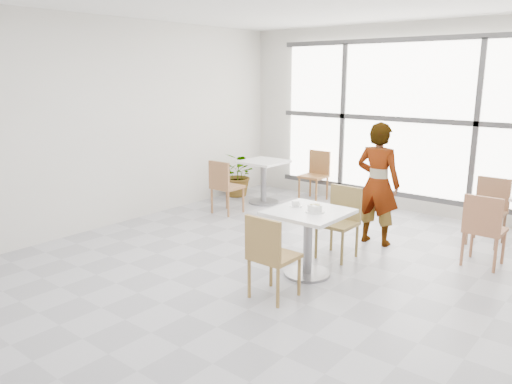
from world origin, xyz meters
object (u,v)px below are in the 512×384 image
Objects in this scene: chair_far at (341,217)px; bg_chair_left_near at (224,184)px; oatmeal_bowl at (315,208)px; main_table at (308,230)px; coffee_cup at (296,204)px; bg_chair_right_near at (484,226)px; chair_near at (269,252)px; bg_chair_left_far at (316,172)px; person at (378,184)px; plant_left at (239,174)px; bg_table_left at (264,176)px; bg_chair_right_far at (490,206)px.

chair_far is 2.45m from bg_chair_left_near.
oatmeal_bowl is (0.11, -0.77, 0.29)m from chair_far.
oatmeal_bowl is (0.08, -0.01, 0.27)m from main_table.
coffee_cup is 2.20m from bg_chair_right_near.
chair_near and chair_far have the same top height.
main_table is 0.92× the size of chair_far.
bg_chair_right_near reaches higher than oatmeal_bowl.
bg_chair_left_far is 1.00× the size of bg_chair_right_near.
oatmeal_bowl is 0.24× the size of bg_chair_left_far.
bg_chair_left_far is (-1.91, 1.53, -0.31)m from person.
chair_near is 1.00× the size of bg_chair_right_near.
coffee_cup is at bearing -104.55° from chair_far.
coffee_cup is at bearing 168.97° from oatmeal_bowl.
bg_chair_left_far is (-1.90, 3.01, -0.29)m from oatmeal_bowl.
plant_left is (-3.01, 1.54, -0.09)m from chair_far.
bg_chair_right_near is (1.34, 0.00, -0.31)m from person.
bg_table_left is 0.86× the size of bg_chair_right_far.
main_table is 3.51m from bg_chair_left_far.
chair_far and bg_chair_right_far have the same top height.
bg_chair_left_far is at bearing 169.74° from bg_chair_right_far.
bg_chair_right_near is at bearing -176.43° from bg_chair_left_near.
person reaches higher than bg_chair_right_near.
main_table is 0.76m from chair_near.
bg_chair_left_far is at bearing 128.61° from chair_far.
bg_chair_right_near is at bearing -10.34° from plant_left.
bg_chair_left_near reaches higher than bg_table_left.
bg_chair_left_far is (-1.87, 3.77, 0.00)m from chair_near.
plant_left is (-2.83, 2.25, -0.37)m from coffee_cup.
bg_chair_right_far reaches higher than oatmeal_bowl.
coffee_cup reaches higher than main_table.
coffee_cup is 3.07m from bg_table_left.
bg_chair_right_far is (1.25, 2.45, -0.02)m from main_table.
bg_chair_left_far is at bearing 121.13° from main_table.
bg_table_left is at bearing 137.17° from main_table.
chair_far is 0.79m from person.
bg_chair_right_near reaches higher than main_table.
bg_chair_left_near is at bearing 3.57° from bg_chair_right_near.
bg_chair_right_far is at bearing 2.03° from plant_left.
bg_chair_left_near is 1.00× the size of bg_chair_right_far.
bg_chair_left_near and bg_chair_right_far have the same top height.
bg_chair_left_far reaches higher than main_table.
bg_chair_right_far is at bearing -141.90° from person.
main_table is at bearing 46.02° from bg_chair_right_near.
person is at bearing 86.26° from main_table.
chair_far is at bearing -126.96° from bg_chair_right_far.
bg_chair_right_near and bg_chair_right_far have the same top height.
person reaches higher than chair_far.
bg_chair_right_near is at bearing 26.35° from chair_far.
oatmeal_bowl is 0.26× the size of plant_left.
person is 1.86× the size of bg_chair_right_far.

